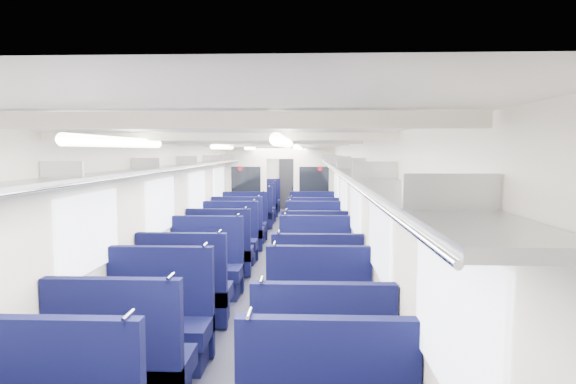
# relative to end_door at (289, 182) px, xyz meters

# --- Properties ---
(floor) EXTENTS (2.80, 18.00, 0.01)m
(floor) POSITION_rel_end_door_xyz_m (0.00, -8.94, -1.00)
(floor) COLOR black
(floor) RESTS_ON ground
(ceiling) EXTENTS (2.80, 18.00, 0.01)m
(ceiling) POSITION_rel_end_door_xyz_m (0.00, -8.94, 1.35)
(ceiling) COLOR white
(ceiling) RESTS_ON wall_left
(wall_left) EXTENTS (0.02, 18.00, 2.35)m
(wall_left) POSITION_rel_end_door_xyz_m (-1.40, -8.94, 0.18)
(wall_left) COLOR silver
(wall_left) RESTS_ON floor
(dado_left) EXTENTS (0.03, 17.90, 0.70)m
(dado_left) POSITION_rel_end_door_xyz_m (-1.39, -8.94, -0.65)
(dado_left) COLOR black
(dado_left) RESTS_ON floor
(wall_right) EXTENTS (0.02, 18.00, 2.35)m
(wall_right) POSITION_rel_end_door_xyz_m (1.40, -8.94, 0.18)
(wall_right) COLOR silver
(wall_right) RESTS_ON floor
(dado_right) EXTENTS (0.03, 17.90, 0.70)m
(dado_right) POSITION_rel_end_door_xyz_m (1.39, -8.94, -0.65)
(dado_right) COLOR black
(dado_right) RESTS_ON floor
(wall_far) EXTENTS (2.80, 0.02, 2.35)m
(wall_far) POSITION_rel_end_door_xyz_m (0.00, 0.06, 0.18)
(wall_far) COLOR silver
(wall_far) RESTS_ON floor
(luggage_rack_left) EXTENTS (0.36, 17.40, 0.18)m
(luggage_rack_left) POSITION_rel_end_door_xyz_m (-1.21, -8.94, 0.97)
(luggage_rack_left) COLOR #B2B5BA
(luggage_rack_left) RESTS_ON wall_left
(luggage_rack_right) EXTENTS (0.36, 17.40, 0.18)m
(luggage_rack_right) POSITION_rel_end_door_xyz_m (1.21, -8.94, 0.97)
(luggage_rack_right) COLOR #B2B5BA
(luggage_rack_right) RESTS_ON wall_right
(windows) EXTENTS (2.78, 15.60, 0.75)m
(windows) POSITION_rel_end_door_xyz_m (0.00, -9.40, 0.42)
(windows) COLOR white
(windows) RESTS_ON wall_left
(ceiling_fittings) EXTENTS (2.70, 16.06, 0.11)m
(ceiling_fittings) POSITION_rel_end_door_xyz_m (0.00, -9.20, 1.29)
(ceiling_fittings) COLOR silver
(ceiling_fittings) RESTS_ON ceiling
(end_door) EXTENTS (0.75, 0.06, 2.00)m
(end_door) POSITION_rel_end_door_xyz_m (0.00, 0.00, 0.00)
(end_door) COLOR black
(end_door) RESTS_ON floor
(bulkhead) EXTENTS (2.80, 0.10, 2.35)m
(bulkhead) POSITION_rel_end_door_xyz_m (-0.00, -6.15, 0.23)
(bulkhead) COLOR silver
(bulkhead) RESTS_ON floor
(seat_4) EXTENTS (1.11, 0.61, 1.24)m
(seat_4) POSITION_rel_end_door_xyz_m (-0.83, -14.84, -0.62)
(seat_4) COLOR #0A0D34
(seat_4) RESTS_ON floor
(seat_5) EXTENTS (1.11, 0.61, 1.24)m
(seat_5) POSITION_rel_end_door_xyz_m (0.83, -14.92, -0.62)
(seat_5) COLOR #0A0D34
(seat_5) RESTS_ON floor
(seat_6) EXTENTS (1.11, 0.61, 1.24)m
(seat_6) POSITION_rel_end_door_xyz_m (-0.83, -13.86, -0.62)
(seat_6) COLOR #0A0D34
(seat_6) RESTS_ON floor
(seat_7) EXTENTS (1.11, 0.61, 1.24)m
(seat_7) POSITION_rel_end_door_xyz_m (0.83, -13.78, -0.62)
(seat_7) COLOR #0A0D34
(seat_7) RESTS_ON floor
(seat_8) EXTENTS (1.11, 0.61, 1.24)m
(seat_8) POSITION_rel_end_door_xyz_m (-0.83, -12.71, -0.62)
(seat_8) COLOR #0A0D34
(seat_8) RESTS_ON floor
(seat_9) EXTENTS (1.11, 0.61, 1.24)m
(seat_9) POSITION_rel_end_door_xyz_m (0.83, -12.71, -0.62)
(seat_9) COLOR #0A0D34
(seat_9) RESTS_ON floor
(seat_10) EXTENTS (1.11, 0.61, 1.24)m
(seat_10) POSITION_rel_end_door_xyz_m (-0.83, -11.46, -0.62)
(seat_10) COLOR #0A0D34
(seat_10) RESTS_ON floor
(seat_11) EXTENTS (1.11, 0.61, 1.24)m
(seat_11) POSITION_rel_end_door_xyz_m (0.83, -11.34, -0.62)
(seat_11) COLOR #0A0D34
(seat_11) RESTS_ON floor
(seat_12) EXTENTS (1.11, 0.61, 1.24)m
(seat_12) POSITION_rel_end_door_xyz_m (-0.83, -10.22, -0.62)
(seat_12) COLOR #0A0D34
(seat_12) RESTS_ON floor
(seat_13) EXTENTS (1.11, 0.61, 1.24)m
(seat_13) POSITION_rel_end_door_xyz_m (0.83, -10.43, -0.62)
(seat_13) COLOR #0A0D34
(seat_13) RESTS_ON floor
(seat_14) EXTENTS (1.11, 0.61, 1.24)m
(seat_14) POSITION_rel_end_door_xyz_m (-0.83, -9.23, -0.62)
(seat_14) COLOR #0A0D34
(seat_14) RESTS_ON floor
(seat_15) EXTENTS (1.11, 0.61, 1.24)m
(seat_15) POSITION_rel_end_door_xyz_m (0.83, -9.16, -0.62)
(seat_15) COLOR #0A0D34
(seat_15) RESTS_ON floor
(seat_16) EXTENTS (1.11, 0.61, 1.24)m
(seat_16) POSITION_rel_end_door_xyz_m (-0.83, -7.98, -0.62)
(seat_16) COLOR #0A0D34
(seat_16) RESTS_ON floor
(seat_17) EXTENTS (1.11, 0.61, 1.24)m
(seat_17) POSITION_rel_end_door_xyz_m (0.83, -8.09, -0.62)
(seat_17) COLOR #0A0D34
(seat_17) RESTS_ON floor
(seat_18) EXTENTS (1.11, 0.61, 1.24)m
(seat_18) POSITION_rel_end_door_xyz_m (-0.83, -6.97, -0.62)
(seat_18) COLOR #0A0D34
(seat_18) RESTS_ON floor
(seat_19) EXTENTS (1.11, 0.61, 1.24)m
(seat_19) POSITION_rel_end_door_xyz_m (0.83, -6.79, -0.62)
(seat_19) COLOR #0A0D34
(seat_19) RESTS_ON floor
(seat_20) EXTENTS (1.11, 0.61, 1.24)m
(seat_20) POSITION_rel_end_door_xyz_m (-0.83, -4.92, -0.62)
(seat_20) COLOR #0A0D34
(seat_20) RESTS_ON floor
(seat_21) EXTENTS (1.11, 0.61, 1.24)m
(seat_21) POSITION_rel_end_door_xyz_m (0.83, -4.92, -0.62)
(seat_21) COLOR #0A0D34
(seat_21) RESTS_ON floor
(seat_22) EXTENTS (1.11, 0.61, 1.24)m
(seat_22) POSITION_rel_end_door_xyz_m (-0.83, -3.78, -0.62)
(seat_22) COLOR #0A0D34
(seat_22) RESTS_ON floor
(seat_23) EXTENTS (1.11, 0.61, 1.24)m
(seat_23) POSITION_rel_end_door_xyz_m (0.83, -3.75, -0.62)
(seat_23) COLOR #0A0D34
(seat_23) RESTS_ON floor
(seat_24) EXTENTS (1.11, 0.61, 1.24)m
(seat_24) POSITION_rel_end_door_xyz_m (-0.83, -2.48, -0.62)
(seat_24) COLOR #0A0D34
(seat_24) RESTS_ON floor
(seat_25) EXTENTS (1.11, 0.61, 1.24)m
(seat_25) POSITION_rel_end_door_xyz_m (0.83, -2.59, -0.62)
(seat_25) COLOR #0A0D34
(seat_25) RESTS_ON floor
(seat_26) EXTENTS (1.11, 0.61, 1.24)m
(seat_26) POSITION_rel_end_door_xyz_m (-0.83, -1.39, -0.62)
(seat_26) COLOR #0A0D34
(seat_26) RESTS_ON floor
(seat_27) EXTENTS (1.11, 0.61, 1.24)m
(seat_27) POSITION_rel_end_door_xyz_m (0.83, -1.41, -0.62)
(seat_27) COLOR #0A0D34
(seat_27) RESTS_ON floor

